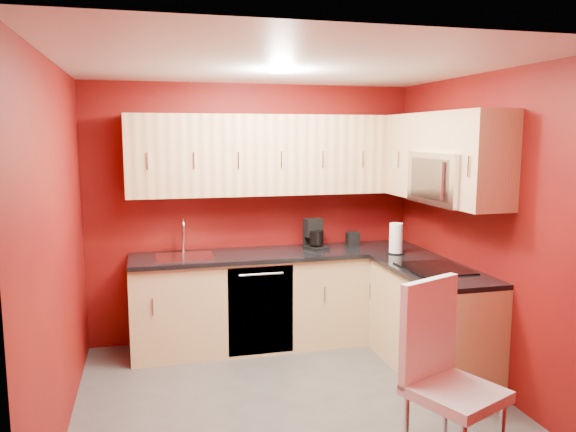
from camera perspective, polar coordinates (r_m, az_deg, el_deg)
name	(u,v)px	position (r m, az deg, el deg)	size (l,w,h in m)	color
floor	(291,401)	(4.51, 0.34, -18.27)	(3.20, 3.20, 0.00)	#4E4B49
ceiling	(292,64)	(4.06, 0.37, 15.14)	(3.20, 3.20, 0.00)	white
wall_back	(253,213)	(5.55, -3.54, 0.33)	(3.20, 3.20, 0.00)	maroon
wall_front	(371,297)	(2.72, 8.40, -8.11)	(3.20, 3.20, 0.00)	maroon
wall_left	(58,251)	(4.02, -22.34, -3.30)	(3.00, 3.00, 0.00)	maroon
wall_right	(485,231)	(4.76, 19.35, -1.44)	(3.00, 3.00, 0.00)	maroon
base_cabinets_back	(280,300)	(5.48, -0.79, -8.49)	(2.80, 0.60, 0.87)	tan
base_cabinets_right	(432,322)	(5.01, 14.38, -10.37)	(0.60, 1.30, 0.87)	tan
countertop_back	(281,254)	(5.35, -0.77, -3.87)	(2.80, 0.63, 0.04)	black
countertop_right	(433,270)	(4.87, 14.50, -5.36)	(0.63, 1.27, 0.04)	black
upper_cabinets_back	(277,155)	(5.37, -1.14, 6.24)	(2.80, 0.35, 0.75)	#DFB77E
upper_cabinets_right	(440,150)	(4.99, 15.20, 6.52)	(0.35, 1.55, 0.75)	#DFB77E
microwave	(451,178)	(4.77, 16.19, 3.68)	(0.42, 0.76, 0.42)	silver
cooktop	(435,268)	(4.83, 14.66, -5.17)	(0.50, 0.55, 0.01)	black
sink	(184,253)	(5.23, -10.47, -3.69)	(0.52, 0.42, 0.35)	silver
dishwasher_front	(261,311)	(5.16, -2.78, -9.58)	(0.60, 0.02, 0.82)	black
downlight	(282,71)	(4.35, -0.66, 14.48)	(0.20, 0.20, 0.01)	white
coffee_maker	(316,234)	(5.46, 2.91, -1.86)	(0.18, 0.23, 0.29)	black
napkin_holder	(353,239)	(5.69, 6.60, -2.31)	(0.12, 0.12, 0.13)	black
paper_towel	(396,238)	(5.35, 10.91, -2.25)	(0.16, 0.16, 0.29)	white
dining_chair	(456,382)	(3.56, 16.68, -15.88)	(0.47, 0.49, 1.15)	white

